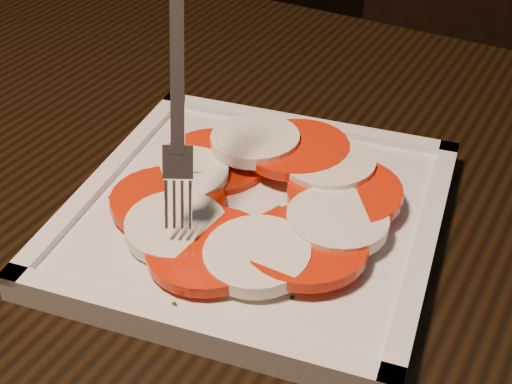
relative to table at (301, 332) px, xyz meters
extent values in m
cube|color=black|center=(0.00, 0.00, 0.08)|extent=(1.21, 0.82, 0.04)
cylinder|color=black|center=(-0.54, 0.35, -0.30)|extent=(0.06, 0.06, 0.71)
cube|color=black|center=(-0.02, 0.76, -0.20)|extent=(0.53, 0.53, 0.04)
cylinder|color=black|center=(-0.14, 0.53, -0.45)|extent=(0.04, 0.04, 0.41)
cylinder|color=black|center=(-0.25, 0.88, -0.45)|extent=(0.04, 0.04, 0.41)
cube|color=white|center=(-0.04, 0.00, 0.11)|extent=(0.30, 0.30, 0.01)
cylinder|color=red|center=(-0.10, 0.03, 0.12)|extent=(0.09, 0.09, 0.01)
cylinder|color=white|center=(-0.11, 0.00, 0.12)|extent=(0.07, 0.07, 0.02)
cylinder|color=red|center=(-0.10, -0.03, 0.12)|extent=(0.09, 0.09, 0.01)
cylinder|color=white|center=(-0.07, -0.06, 0.12)|extent=(0.07, 0.07, 0.01)
cylinder|color=red|center=(-0.04, -0.07, 0.12)|extent=(0.09, 0.08, 0.01)
cylinder|color=white|center=(-0.01, -0.06, 0.12)|extent=(0.07, 0.07, 0.01)
cylinder|color=red|center=(0.01, -0.03, 0.13)|extent=(0.08, 0.08, 0.01)
cylinder|color=white|center=(0.02, 0.00, 0.13)|extent=(0.07, 0.07, 0.01)
cylinder|color=red|center=(0.02, 0.03, 0.13)|extent=(0.09, 0.08, 0.01)
cylinder|color=white|center=(-0.01, 0.05, 0.13)|extent=(0.07, 0.07, 0.01)
cylinder|color=red|center=(-0.04, 0.06, 0.13)|extent=(0.09, 0.08, 0.01)
cylinder|color=white|center=(-0.07, 0.06, 0.13)|extent=(0.07, 0.07, 0.01)
cube|color=#145E10|center=(0.01, 0.01, 0.12)|extent=(0.03, 0.02, 0.00)
cube|color=#145E10|center=(-0.09, 0.02, 0.12)|extent=(0.01, 0.04, 0.00)
cube|color=#145E10|center=(-0.09, 0.00, 0.12)|extent=(0.03, 0.02, 0.00)
cube|color=#145E10|center=(0.00, -0.01, 0.12)|extent=(0.04, 0.02, 0.00)
cube|color=#145E10|center=(-0.07, 0.05, 0.12)|extent=(0.04, 0.02, 0.00)
cube|color=#145E10|center=(0.01, -0.02, 0.12)|extent=(0.03, 0.02, 0.00)
cube|color=#12370A|center=(-0.13, 0.03, 0.11)|extent=(0.00, 0.00, 0.00)
cube|color=#12370A|center=(0.03, 0.04, 0.11)|extent=(0.00, 0.00, 0.00)
cube|color=#12370A|center=(-0.09, 0.08, 0.11)|extent=(0.00, 0.00, 0.00)
cube|color=#12370A|center=(0.05, -0.03, 0.11)|extent=(0.00, 0.00, 0.00)
cube|color=#12370A|center=(0.03, 0.05, 0.11)|extent=(0.00, 0.00, 0.00)
cube|color=#12370A|center=(-0.13, 0.00, 0.11)|extent=(0.00, 0.00, 0.00)
cube|color=#12370A|center=(0.04, 0.03, 0.11)|extent=(0.00, 0.00, 0.00)
cube|color=#12370A|center=(0.03, -0.04, 0.11)|extent=(0.00, 0.00, 0.00)
cube|color=#12370A|center=(-0.08, 0.10, 0.11)|extent=(0.00, 0.00, 0.00)
cube|color=#12370A|center=(-0.02, -0.08, 0.11)|extent=(0.00, 0.00, 0.00)
cube|color=#12370A|center=(0.05, -0.04, 0.11)|extent=(0.00, 0.00, 0.00)
cube|color=#12370A|center=(-0.13, -0.04, 0.11)|extent=(0.00, 0.00, 0.00)
cube|color=#12370A|center=(-0.08, -0.08, 0.11)|extent=(0.00, 0.00, 0.00)
cube|color=#12370A|center=(-0.12, 0.06, 0.11)|extent=(0.00, 0.00, 0.00)
cube|color=#12370A|center=(0.02, -0.07, 0.11)|extent=(0.00, 0.00, 0.00)
cube|color=#12370A|center=(-0.14, -0.04, 0.11)|extent=(0.00, 0.00, 0.00)
cube|color=#12370A|center=(-0.14, -0.02, 0.11)|extent=(0.00, 0.00, 0.00)
cube|color=#12370A|center=(-0.12, 0.01, 0.11)|extent=(0.00, 0.00, 0.00)
cube|color=#12370A|center=(0.02, 0.07, 0.11)|extent=(0.00, 0.00, 0.00)
cube|color=#12370A|center=(-0.04, -0.11, 0.11)|extent=(0.00, 0.00, 0.00)
camera|label=1|loc=(0.16, -0.37, 0.44)|focal=50.00mm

